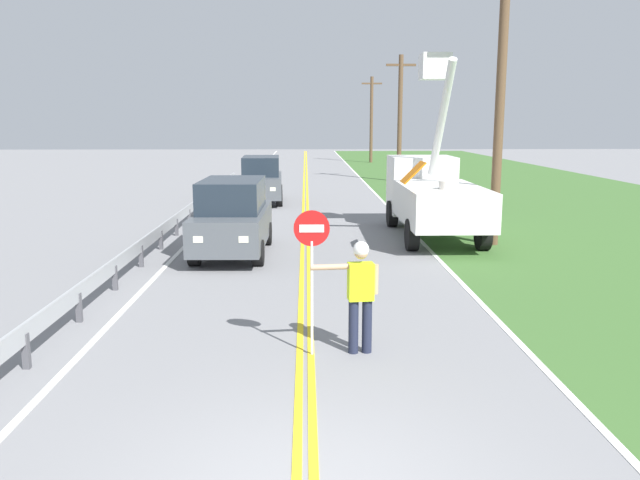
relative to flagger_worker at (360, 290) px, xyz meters
name	(u,v)px	position (x,y,z in m)	size (l,w,h in m)	color
grass_verge_right	(588,212)	(10.73, 15.93, -1.04)	(16.00, 110.00, 0.01)	#3D662D
centerline_yellow_left	(303,213)	(-0.96, 15.93, -1.04)	(0.11, 110.00, 0.01)	yellow
centerline_yellow_right	(308,213)	(-0.78, 15.93, -1.04)	(0.11, 110.00, 0.01)	yellow
edge_line_right	(394,213)	(2.73, 15.93, -1.04)	(0.12, 110.00, 0.01)	silver
edge_line_left	(217,213)	(-4.47, 15.93, -1.04)	(0.12, 110.00, 0.01)	silver
flagger_worker	(360,290)	(0.00, 0.00, 0.00)	(1.08, 0.28, 1.83)	#1E2338
stop_sign_paddle	(312,250)	(-0.76, -0.09, 0.66)	(0.56, 0.04, 2.33)	silver
utility_bucket_truck	(432,192)	(3.23, 10.80, 0.38)	(2.67, 6.81, 5.77)	white
oncoming_suv_nearest	(233,217)	(-2.88, 7.81, 0.01)	(1.98, 4.64, 2.10)	#4C5156
oncoming_suv_second	(261,179)	(-2.89, 19.46, 0.01)	(2.05, 4.67, 2.10)	#4C5156
utility_pole_near	(500,104)	(4.81, 9.12, 3.12)	(1.80, 0.28, 7.96)	brown
utility_pole_mid	(400,116)	(4.90, 29.81, 2.93)	(1.80, 0.28, 7.60)	brown
utility_pole_far	(371,118)	(5.04, 48.34, 2.91)	(1.80, 0.28, 7.55)	brown
guardrail_left_shoulder	(183,215)	(-5.07, 12.00, -0.53)	(0.10, 32.00, 0.71)	#9EA0A3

